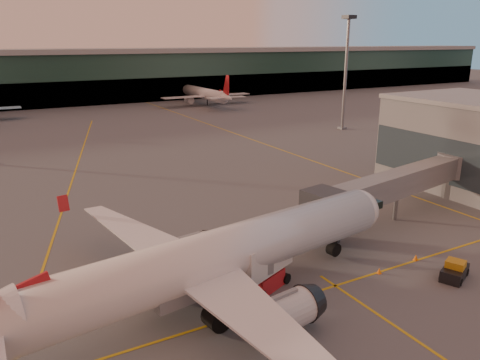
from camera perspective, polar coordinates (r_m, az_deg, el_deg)
ground at (r=35.90m, az=10.51°, el=-17.92°), size 600.00×600.00×0.00m
taxi_markings at (r=70.88m, az=-17.86°, el=-0.73°), size 100.12×173.00×0.01m
terminal at (r=165.70m, az=-22.63°, el=11.45°), size 400.00×20.00×17.60m
mast_east_near at (r=112.67m, az=12.81°, el=13.54°), size 2.40×2.40×25.60m
main_airplane at (r=36.34m, az=-4.06°, el=-9.94°), size 40.35×36.54×12.20m
jet_bridge at (r=58.02m, az=19.41°, el=-0.33°), size 29.16×8.13×5.98m
catering_truck at (r=39.56m, az=2.62°, el=-9.77°), size 6.44×4.62×4.59m
pushback_tug at (r=46.10m, az=24.73°, el=-10.05°), size 3.67×2.87×1.67m
cone_nose at (r=48.33m, az=20.64°, el=-8.83°), size 0.47×0.47×0.59m
cone_wing_left at (r=52.97m, az=-12.26°, el=-5.83°), size 0.48×0.48×0.61m
cone_fwd at (r=44.75m, az=16.61°, el=-10.55°), size 0.43×0.43×0.55m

